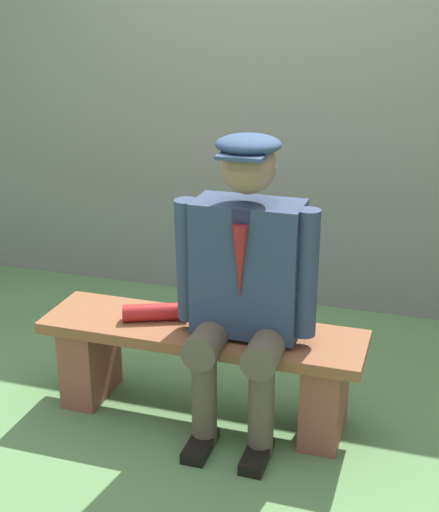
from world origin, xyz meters
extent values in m
plane|color=#568049|center=(0.00, 0.00, 0.00)|extent=(30.00, 30.00, 0.00)
cube|color=brown|center=(0.00, 0.00, 0.43)|extent=(1.48, 0.40, 0.05)
cube|color=brown|center=(-0.57, 0.00, 0.20)|extent=(0.17, 0.34, 0.40)
cube|color=brown|center=(0.57, 0.00, 0.20)|extent=(0.17, 0.34, 0.40)
cube|color=#2C3A53|center=(-0.21, 0.00, 0.76)|extent=(0.46, 0.24, 0.59)
cylinder|color=#1E2338|center=(-0.21, 0.00, 1.03)|extent=(0.25, 0.25, 0.06)
cone|color=maroon|center=(-0.21, 0.12, 0.84)|extent=(0.07, 0.07, 0.32)
sphere|color=#8C664C|center=(-0.21, 0.02, 1.21)|extent=(0.23, 0.23, 0.23)
ellipsoid|color=navy|center=(-0.21, 0.02, 1.30)|extent=(0.27, 0.27, 0.08)
cube|color=navy|center=(-0.21, 0.12, 1.27)|extent=(0.19, 0.10, 0.02)
cylinder|color=brown|center=(-0.34, 0.11, 0.47)|extent=(0.15, 0.38, 0.15)
cylinder|color=brown|center=(-0.34, 0.22, 0.24)|extent=(0.11, 0.11, 0.47)
cube|color=black|center=(-0.34, 0.28, 0.03)|extent=(0.10, 0.24, 0.05)
cylinder|color=#2C3A53|center=(-0.47, 0.04, 0.78)|extent=(0.11, 0.11, 0.55)
cylinder|color=brown|center=(-0.09, 0.11, 0.47)|extent=(0.15, 0.38, 0.15)
cylinder|color=brown|center=(-0.09, 0.22, 0.24)|extent=(0.11, 0.11, 0.47)
cube|color=black|center=(-0.09, 0.28, 0.03)|extent=(0.10, 0.24, 0.05)
cylinder|color=#2C3A53|center=(0.05, 0.04, 0.78)|extent=(0.11, 0.13, 0.55)
cylinder|color=#B21E1E|center=(0.23, -0.01, 0.49)|extent=(0.31, 0.19, 0.08)
cube|color=slate|center=(0.00, -1.52, 1.01)|extent=(12.00, 0.24, 2.02)
camera|label=1|loc=(-0.97, 2.79, 1.89)|focal=50.96mm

